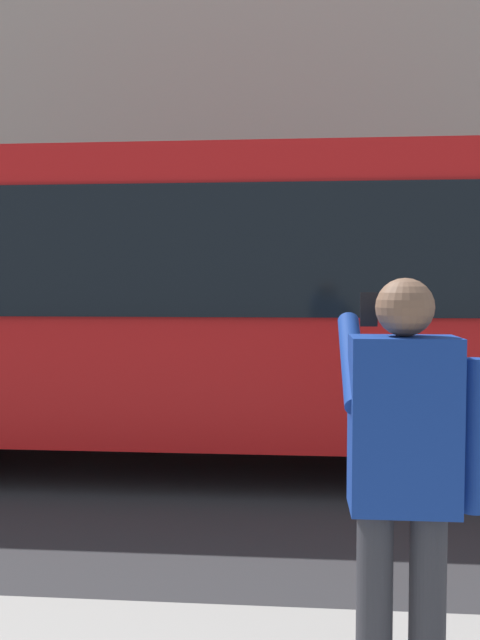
{
  "coord_description": "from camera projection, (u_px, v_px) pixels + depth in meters",
  "views": [
    {
      "loc": [
        0.89,
        6.89,
        1.83
      ],
      "look_at": [
        1.48,
        -0.26,
        1.43
      ],
      "focal_mm": 37.51,
      "sensor_mm": 36.0,
      "label": 1
    }
  ],
  "objects": [
    {
      "name": "building_facade_far",
      "position": [
        342.0,
        75.0,
        13.31
      ],
      "size": [
        28.0,
        1.55,
        12.0
      ],
      "color": "#A89E8E",
      "rests_on": "ground_plane"
    },
    {
      "name": "ground_plane",
      "position": [
        381.0,
        461.0,
        6.88
      ],
      "size": [
        60.0,
        60.0,
        0.0
      ],
      "primitive_type": "plane",
      "color": "#2B2B2D"
    },
    {
      "name": "pedestrian_photographer",
      "position": [
        403.0,
        465.0,
        2.53
      ],
      "size": [
        0.53,
        0.52,
        1.7
      ],
      "color": "#2D2D33",
      "rests_on": "sidewalk_curb"
    },
    {
      "name": "red_bus",
      "position": [
        195.0,
        298.0,
        6.79
      ],
      "size": [
        9.05,
        2.54,
        3.08
      ],
      "color": "red",
      "rests_on": "ground_plane"
    }
  ]
}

